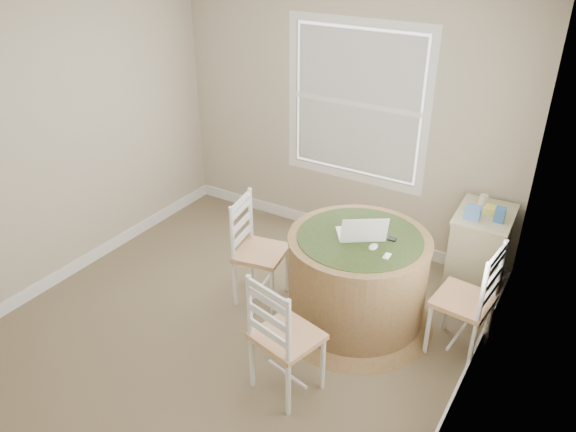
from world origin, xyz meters
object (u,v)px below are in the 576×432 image
Objects in this scene: laptop at (361,233)px; corner_chest at (478,254)px; chair_right at (463,300)px; round_table at (357,277)px; chair_near at (287,336)px; chair_left at (261,252)px.

corner_chest is at bearing -164.28° from laptop.
chair_right is at bearing 151.11° from laptop.
chair_near is (-0.09, -0.94, 0.03)m from round_table.
chair_right is at bearing -92.34° from chair_left.
chair_left reaches higher than round_table.
chair_right is at bearing -86.00° from corner_chest.
corner_chest is (1.57, 1.04, -0.06)m from chair_left.
chair_near is 1.38m from chair_right.
chair_right is 0.91m from laptop.
chair_near and chair_right have the same top height.
round_table is 0.40m from laptop.
chair_near is 1.02m from laptop.
chair_left reaches higher than corner_chest.
corner_chest is at bearing 47.68° from round_table.
chair_left is 1.00× the size of chair_near.
chair_left is at bearing -173.17° from round_table.
laptop is at bearing -90.17° from chair_left.
chair_left is (-0.84, -0.14, 0.03)m from round_table.
chair_near is 2.04× the size of laptop.
chair_left is 1.89m from corner_chest.
corner_chest is at bearing -66.98° from chair_left.
round_table is at bearing 32.46° from laptop.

